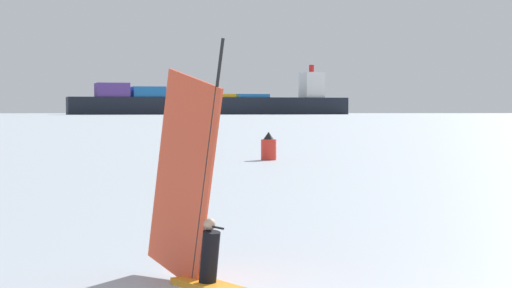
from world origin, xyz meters
TOP-DOWN VIEW (x-y plane):
  - windsurfer at (0.19, 3.19)m, footprint 1.85×3.66m
  - cargo_ship at (106.65, 671.76)m, footprint 218.22×41.00m
  - distant_headland at (109.99, 1185.46)m, footprint 660.26×345.61m
  - channel_buoy at (10.84, 43.96)m, footprint 1.01×1.01m

SIDE VIEW (x-z plane):
  - channel_buoy at x=10.84m, z-range -0.11..1.75m
  - windsurfer at x=0.19m, z-range -1.06..3.56m
  - cargo_ship at x=106.65m, z-range -10.36..28.91m
  - distant_headland at x=109.99m, z-range 0.00..35.27m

